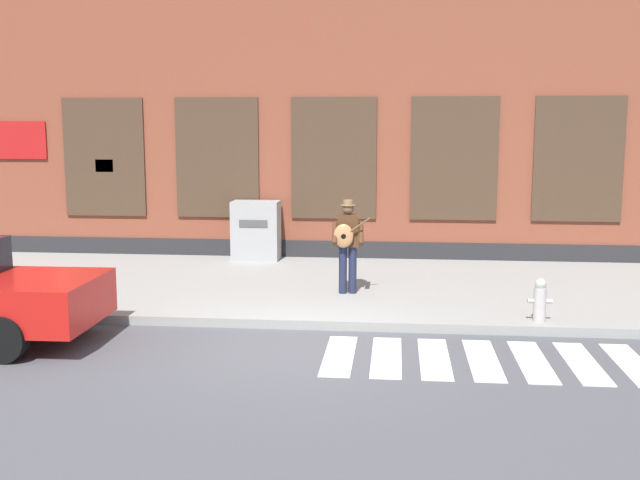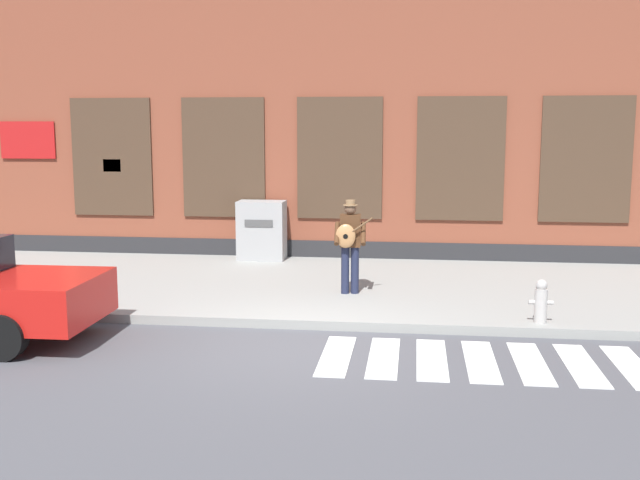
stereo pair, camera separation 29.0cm
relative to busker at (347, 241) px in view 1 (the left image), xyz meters
The scene contains 7 objects.
ground_plane 3.35m from the busker, 100.58° to the right, with size 160.00×160.00×0.00m, color #4C4C51.
sidewalk 1.51m from the busker, 122.72° to the left, with size 28.00×5.92×0.15m.
building_backdrop 6.64m from the busker, 95.64° to the left, with size 28.00×4.06×8.48m.
crosswalk 4.52m from the busker, 50.25° to the right, with size 5.78×1.90×0.01m.
busker is the anchor object (origin of this frame).
utility_box 4.15m from the busker, 124.65° to the left, with size 1.09×0.68×1.37m.
fire_hydrant 3.67m from the busker, 28.25° to the right, with size 0.38×0.20×0.70m.
Camera 1 is at (1.47, -10.50, 3.21)m, focal length 42.00 mm.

